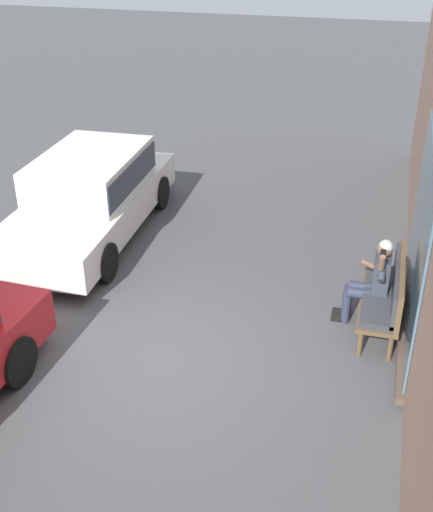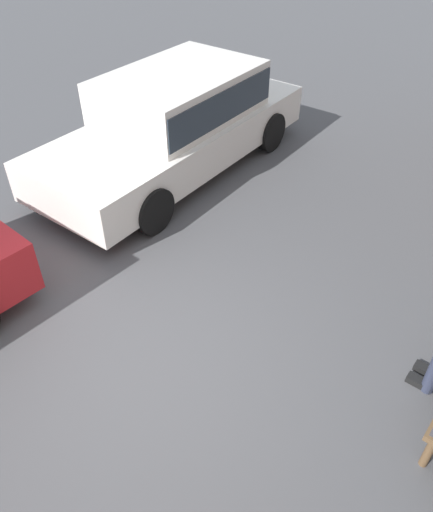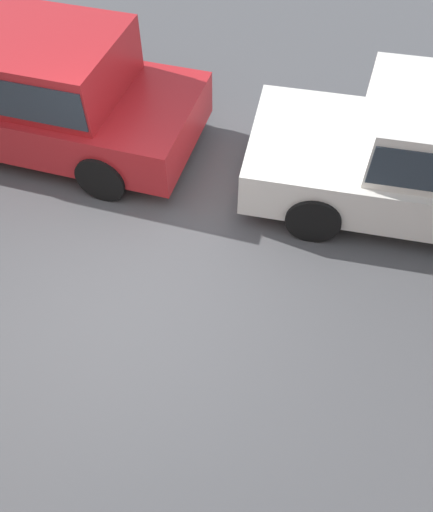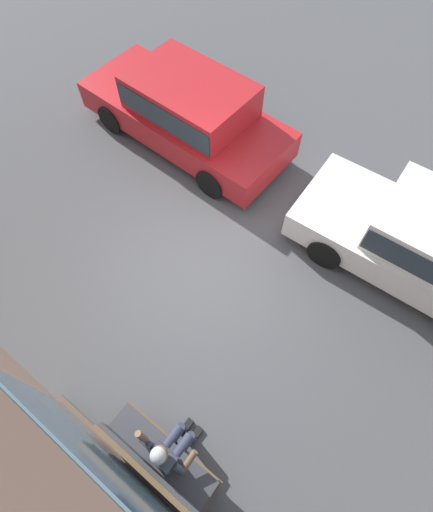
% 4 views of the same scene
% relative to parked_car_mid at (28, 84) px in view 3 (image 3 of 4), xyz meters
% --- Properties ---
extents(ground_plane, '(60.00, 60.00, 0.00)m').
position_rel_parked_car_mid_xyz_m(ground_plane, '(-2.14, 2.40, -0.84)').
color(ground_plane, '#4C4C4F').
extents(parked_car_mid, '(4.72, 2.07, 1.55)m').
position_rel_parked_car_mid_xyz_m(parked_car_mid, '(0.00, 0.00, 0.00)').
color(parked_car_mid, red).
rests_on(parked_car_mid, ground_plane).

